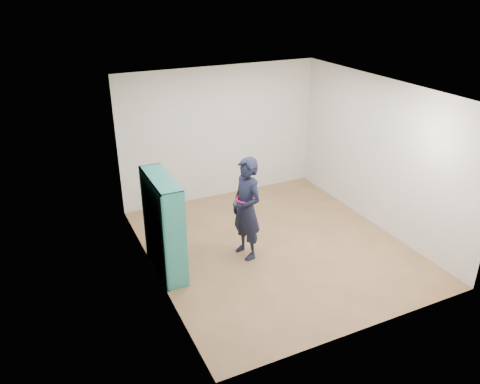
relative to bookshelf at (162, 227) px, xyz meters
name	(u,v)px	position (x,y,z in m)	size (l,w,h in m)	color
floor	(275,246)	(1.85, -0.12, -0.74)	(4.50, 4.50, 0.00)	brown
ceiling	(281,90)	(1.85, -0.12, 1.86)	(4.50, 4.50, 0.00)	white
wall_left	(151,197)	(-0.15, -0.12, 0.56)	(0.02, 4.50, 2.60)	silver
wall_right	(379,155)	(3.85, -0.12, 0.56)	(0.02, 4.50, 2.60)	silver
wall_back	(220,134)	(1.85, 2.13, 0.56)	(4.00, 0.02, 2.60)	silver
wall_front	(374,242)	(1.85, -2.37, 0.56)	(4.00, 0.02, 2.60)	silver
bookshelf	(162,227)	(0.00, 0.00, 0.00)	(0.33, 1.14, 1.52)	teal
person	(247,209)	(1.30, -0.15, 0.09)	(0.50, 0.67, 1.65)	black
smartphone	(235,203)	(1.14, -0.09, 0.20)	(0.03, 0.08, 0.13)	silver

